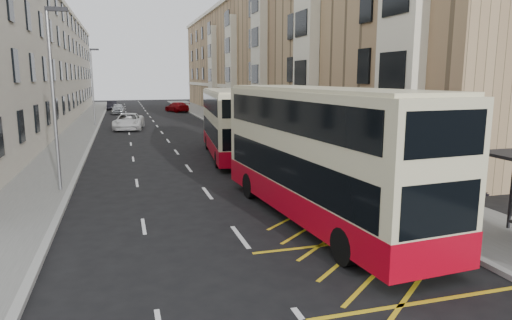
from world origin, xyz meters
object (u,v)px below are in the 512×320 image
object	(u,v)px
street_lamp_near	(54,90)
street_lamp_far	(93,82)
white_van	(129,121)
car_red	(177,107)
car_dark	(112,105)
double_decker_front	(319,154)
car_silver	(118,109)
pedestrian_mid	(479,197)
pedestrian_far	(375,182)
double_decker_rear	(229,123)

from	to	relation	value
street_lamp_near	street_lamp_far	xyz separation A→B (m)	(0.00, 30.00, 0.00)
street_lamp_near	street_lamp_far	distance (m)	30.00
white_van	car_red	distance (m)	23.71
street_lamp_far	car_dark	xyz separation A→B (m)	(1.30, 25.78, -3.93)
double_decker_front	car_silver	world-z (taller)	double_decker_front
double_decker_front	pedestrian_mid	size ratio (longest dim) A/B	7.38
double_decker_front	white_van	bearing A→B (deg)	96.23
street_lamp_far	pedestrian_far	xyz separation A→B (m)	(12.70, -35.68, -3.71)
double_decker_rear	car_dark	xyz separation A→B (m)	(-8.15, 48.81, -1.53)
car_dark	white_van	bearing A→B (deg)	-84.64
double_decker_rear	car_dark	world-z (taller)	double_decker_rear
street_lamp_far	pedestrian_far	size ratio (longest dim) A/B	5.13
street_lamp_near	car_dark	bearing A→B (deg)	88.66
double_decker_rear	street_lamp_far	bearing A→B (deg)	118.06
white_van	car_dark	xyz separation A→B (m)	(-2.09, 30.19, -0.10)
pedestrian_mid	car_red	distance (m)	57.25
double_decker_front	pedestrian_far	bearing A→B (deg)	19.41
double_decker_front	car_red	distance (m)	55.22
car_silver	car_dark	xyz separation A→B (m)	(-0.97, 9.43, -0.04)
pedestrian_mid	double_decker_front	bearing A→B (deg)	163.08
double_decker_rear	car_silver	bearing A→B (deg)	106.07
street_lamp_far	pedestrian_mid	xyz separation A→B (m)	(14.88, -39.02, -3.65)
car_silver	car_red	distance (m)	8.74
white_van	car_red	size ratio (longest dim) A/B	1.14
car_dark	double_decker_front	bearing A→B (deg)	-81.17
car_silver	pedestrian_mid	bearing A→B (deg)	-75.51
double_decker_rear	pedestrian_far	world-z (taller)	double_decker_rear
pedestrian_far	white_van	bearing A→B (deg)	-42.37
double_decker_front	double_decker_rear	size ratio (longest dim) A/B	1.10
car_red	car_silver	bearing A→B (deg)	-7.59
street_lamp_near	white_van	size ratio (longest dim) A/B	1.37
double_decker_rear	car_red	distance (m)	41.18
pedestrian_far	white_van	xyz separation A→B (m)	(-9.30, 31.27, -0.12)
double_decker_rear	street_lamp_near	bearing A→B (deg)	-137.88
white_van	car_red	bearing A→B (deg)	78.66
pedestrian_far	double_decker_front	bearing A→B (deg)	54.85
car_red	double_decker_front	bearing A→B (deg)	69.49
street_lamp_far	car_dark	size ratio (longest dim) A/B	1.86
car_dark	street_lamp_far	bearing A→B (deg)	-91.51
double_decker_front	car_dark	world-z (taller)	double_decker_front
car_silver	car_red	size ratio (longest dim) A/B	0.86
white_van	double_decker_front	bearing A→B (deg)	-72.43
street_lamp_near	double_decker_rear	bearing A→B (deg)	36.37
street_lamp_near	double_decker_rear	xyz separation A→B (m)	(9.45, 6.96, -2.40)
street_lamp_far	double_decker_rear	bearing A→B (deg)	-67.69
car_dark	double_decker_rear	bearing A→B (deg)	-79.13
street_lamp_far	double_decker_rear	xyz separation A→B (m)	(9.45, -23.04, -2.40)
street_lamp_far	double_decker_front	bearing A→B (deg)	-75.61
double_decker_front	pedestrian_far	size ratio (longest dim) A/B	7.87
street_lamp_far	white_van	distance (m)	6.76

